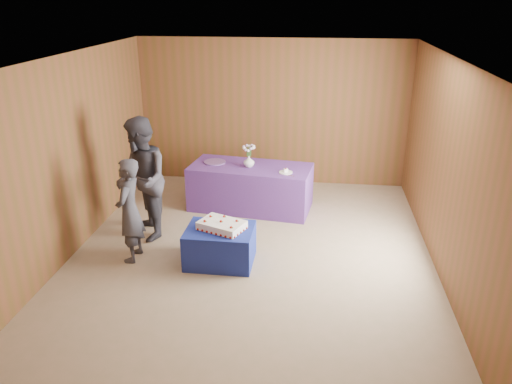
% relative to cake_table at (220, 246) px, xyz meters
% --- Properties ---
extents(ground, '(6.00, 6.00, 0.00)m').
position_rel_cake_table_xyz_m(ground, '(0.40, 0.26, -0.25)').
color(ground, gray).
rests_on(ground, ground).
extents(room_shell, '(5.04, 6.04, 2.72)m').
position_rel_cake_table_xyz_m(room_shell, '(0.40, 0.26, 1.55)').
color(room_shell, brown).
rests_on(room_shell, ground).
extents(cake_table, '(0.91, 0.71, 0.50)m').
position_rel_cake_table_xyz_m(cake_table, '(0.00, 0.00, 0.00)').
color(cake_table, '#1B2496').
rests_on(cake_table, ground).
extents(serving_table, '(2.10, 1.15, 0.75)m').
position_rel_cake_table_xyz_m(serving_table, '(0.17, 1.90, 0.12)').
color(serving_table, '#573085').
rests_on(serving_table, ground).
extents(sheet_cake, '(0.71, 0.61, 0.14)m').
position_rel_cake_table_xyz_m(sheet_cake, '(0.03, 0.01, 0.30)').
color(sheet_cake, white).
rests_on(sheet_cake, cake_table).
extents(vase, '(0.22, 0.22, 0.19)m').
position_rel_cake_table_xyz_m(vase, '(0.14, 1.86, 0.59)').
color(vase, white).
rests_on(vase, serving_table).
extents(flower_spray, '(0.21, 0.21, 0.16)m').
position_rel_cake_table_xyz_m(flower_spray, '(0.14, 1.86, 0.83)').
color(flower_spray, '#326C2B').
rests_on(flower_spray, vase).
extents(platter, '(0.43, 0.43, 0.02)m').
position_rel_cake_table_xyz_m(platter, '(-0.46, 2.01, 0.51)').
color(platter, '#69468D').
rests_on(platter, serving_table).
extents(plate, '(0.26, 0.26, 0.01)m').
position_rel_cake_table_xyz_m(plate, '(0.77, 1.65, 0.51)').
color(plate, white).
rests_on(plate, serving_table).
extents(cake_slice, '(0.08, 0.07, 0.08)m').
position_rel_cake_table_xyz_m(cake_slice, '(0.77, 1.65, 0.54)').
color(cake_slice, white).
rests_on(cake_slice, plate).
extents(knife, '(0.25, 0.10, 0.00)m').
position_rel_cake_table_xyz_m(knife, '(0.79, 1.53, 0.50)').
color(knife, silver).
rests_on(knife, serving_table).
extents(guest_left, '(0.35, 0.53, 1.45)m').
position_rel_cake_table_xyz_m(guest_left, '(-1.21, -0.04, 0.47)').
color(guest_left, '#34343E').
rests_on(guest_left, ground).
extents(guest_right, '(1.05, 1.12, 1.83)m').
position_rel_cake_table_xyz_m(guest_right, '(-1.26, 0.63, 0.66)').
color(guest_right, '#35343E').
rests_on(guest_right, ground).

